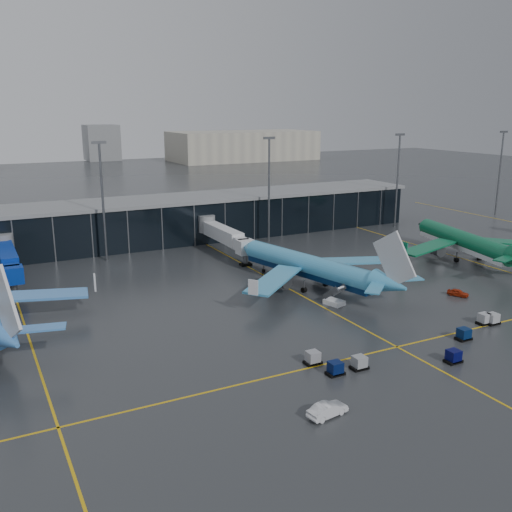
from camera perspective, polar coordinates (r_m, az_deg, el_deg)
name	(u,v)px	position (r m, az deg, el deg)	size (l,w,h in m)	color
ground	(281,324)	(88.00, 2.48, -6.79)	(600.00, 600.00, 0.00)	#282B2D
terminal_pier	(156,221)	(141.73, -10.00, 3.52)	(142.00, 17.00, 10.70)	black
jet_bridges	(8,258)	(117.48, -23.58, -0.20)	(94.00, 27.50, 7.20)	#595B60
flood_masts	(192,191)	(130.75, -6.47, 6.46)	(203.00, 0.50, 25.50)	#595B60
distant_hangars	(130,149)	(353.80, -12.50, 10.45)	(260.00, 71.00, 22.00)	#B2AD99
taxi_lines	(300,295)	(101.40, 4.44, -3.89)	(220.00, 120.00, 0.02)	gold
airliner_klm_near	(308,253)	(104.32, 5.20, 0.30)	(36.79, 41.90, 12.88)	#3C95C5
airliner_aer_lingus	(465,230)	(131.62, 20.16, 2.44)	(36.66, 41.76, 12.83)	#0B603A
baggage_carts	(419,344)	(81.91, 16.03, -8.47)	(34.28, 9.49, 1.70)	black
mobile_airstair	(334,300)	(96.88, 7.83, -4.40)	(3.01, 3.69, 3.45)	white
service_van_red	(458,293)	(106.40, 19.55, -3.47)	(1.46, 3.63, 1.24)	#A2250C
service_van_white	(328,410)	(63.54, 7.17, -15.00)	(1.66, 4.76, 1.57)	silver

